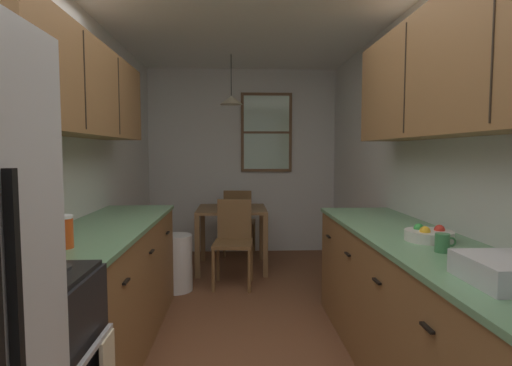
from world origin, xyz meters
The scene contains 20 objects.
ground_plane centered at (0.00, 1.00, 0.00)m, with size 12.00×12.00×0.00m, color brown.
wall_left centered at (-1.35, 1.00, 1.27)m, with size 0.10×9.00×2.55m, color silver.
wall_right centered at (1.35, 1.00, 1.27)m, with size 0.10×9.00×2.55m, color silver.
wall_back centered at (0.00, 3.65, 1.27)m, with size 4.40×0.10×2.55m, color silver.
counter_left centered at (-1.00, 0.77, 0.45)m, with size 0.64×2.06×0.90m.
upper_cabinets_left centered at (-1.14, 0.72, 1.83)m, with size 0.33×2.14×0.63m.
counter_right centered at (1.00, 0.03, 0.45)m, with size 0.64×3.00×0.90m.
upper_cabinets_right centered at (1.14, -0.02, 1.87)m, with size 0.33×2.68×0.74m.
dining_table centered at (-0.14, 2.74, 0.61)m, with size 0.82×0.78×0.74m.
dining_chair_near centered at (-0.12, 2.14, 0.50)m, with size 0.43×0.43×0.90m.
dining_chair_far centered at (-0.06, 3.34, 0.50)m, with size 0.45×0.45×0.90m.
pendant_light centered at (-0.14, 2.74, 2.02)m, with size 0.27×0.27×0.58m.
back_window centered at (0.33, 3.58, 1.68)m, with size 0.71×0.05×1.09m.
trash_bin centered at (-0.70, 1.97, 0.29)m, with size 0.33×0.33×0.57m, color white.
storage_canister centered at (-1.00, 0.05, 0.99)m, with size 0.10×0.10×0.18m.
dish_towel centered at (-0.64, -0.41, 0.50)m, with size 0.02×0.16×0.24m, color beige.
mug_by_coffeemaker centered at (0.97, -0.13, 0.95)m, with size 0.11×0.07×0.10m.
fruit_bowl centered at (1.02, 0.13, 0.94)m, with size 0.27×0.27×0.09m.
dish_rack centered at (0.96, -0.63, 0.95)m, with size 0.28×0.34×0.10m, color silver.
table_serving_bowl centered at (-0.16, 2.78, 0.77)m, with size 0.21×0.21×0.06m, color #E0D14C.
Camera 1 is at (-0.08, -2.14, 1.41)m, focal length 28.70 mm.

